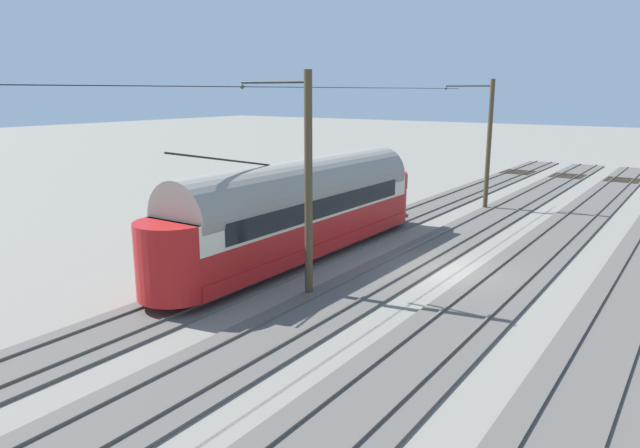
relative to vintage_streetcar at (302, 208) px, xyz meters
The scene contains 9 objects.
ground_plane 6.87m from the vintage_streetcar, 164.60° to the right, with size 220.00×220.00×0.00m, color gray.
track_streetcar_siding 12.86m from the vintage_streetcar, behind, with size 2.80×80.00×0.18m.
track_adjacent_siding 8.86m from the vintage_streetcar, 166.28° to the right, with size 2.80×80.00×0.18m.
track_third_siding 5.14m from the vintage_streetcar, 153.97° to the right, with size 2.80×80.00×0.18m.
track_outer_siding 3.00m from the vintage_streetcar, 90.00° to the right, with size 2.80×80.00×0.18m.
vintage_streetcar is the anchor object (origin of this frame).
catenary_pole_foreground 15.57m from the vintage_streetcar, 100.50° to the right, with size 3.12×0.28×7.82m.
catenary_pole_mid_near 4.93m from the vintage_streetcar, 128.01° to the left, with size 3.12×0.28×7.82m.
overhead_wire_run 5.75m from the vintage_streetcar, 91.27° to the left, with size 2.92×41.62×0.18m.
Camera 1 is at (-8.12, 21.41, 7.13)m, focal length 32.63 mm.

